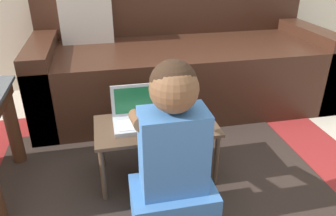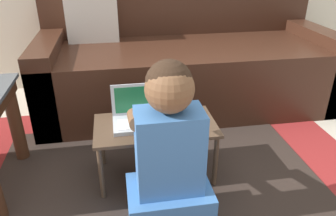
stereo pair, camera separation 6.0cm
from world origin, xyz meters
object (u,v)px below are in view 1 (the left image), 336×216
(laptop_desk, at_px, (156,131))
(computer_mouse, at_px, (177,123))
(person_seated, at_px, (173,157))
(laptop, at_px, (138,118))
(couch, at_px, (180,65))

(laptop_desk, bearing_deg, computer_mouse, -23.76)
(person_seated, bearing_deg, computer_mouse, 73.48)
(laptop, xyz_separation_m, person_seated, (0.10, -0.35, 0.00))
(laptop_desk, height_order, laptop, laptop)
(couch, bearing_deg, laptop_desk, -111.28)
(couch, height_order, person_seated, couch)
(laptop_desk, distance_m, laptop, 0.11)
(laptop_desk, xyz_separation_m, laptop, (-0.09, 0.02, 0.07))
(laptop, bearing_deg, computer_mouse, -19.71)
(couch, relative_size, laptop_desk, 3.48)
(laptop_desk, bearing_deg, laptop, 165.10)
(laptop_desk, height_order, computer_mouse, computer_mouse)
(laptop_desk, xyz_separation_m, computer_mouse, (0.10, -0.04, 0.06))
(computer_mouse, bearing_deg, person_seated, -106.52)
(laptop, distance_m, person_seated, 0.37)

